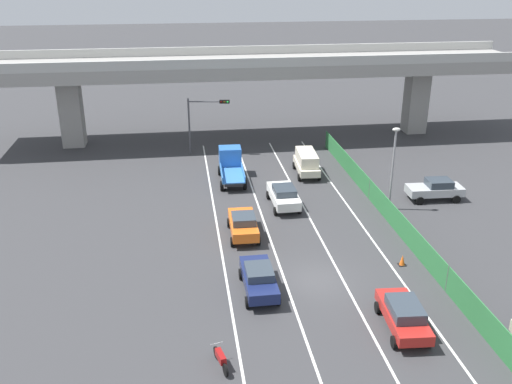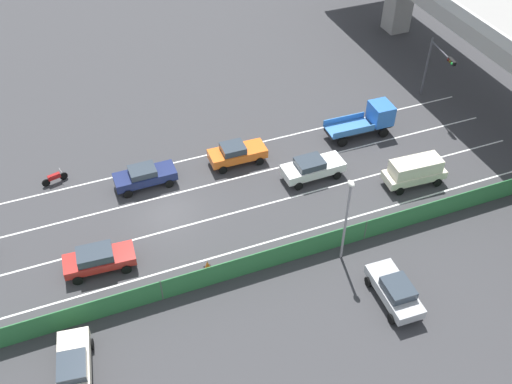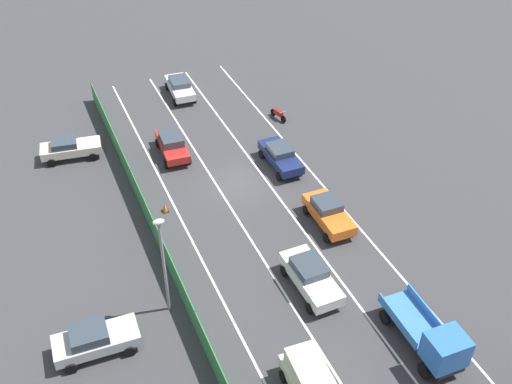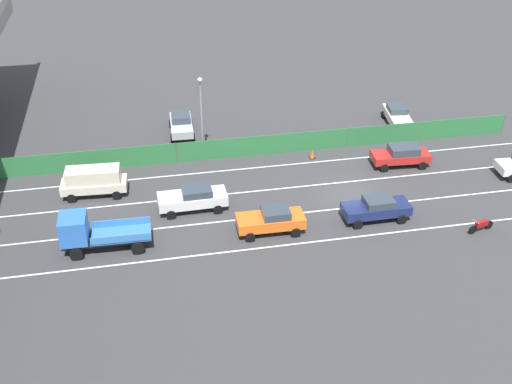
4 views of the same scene
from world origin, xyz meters
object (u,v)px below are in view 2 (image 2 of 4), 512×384
Objects in this scene: car_hatchback_white at (312,167)px; parked_sedan_cream at (74,366)px; car_van_cream at (415,170)px; motorcycle at (54,178)px; traffic_light at (437,63)px; street_lamp at (347,213)px; car_sedan_red at (98,259)px; car_taxi_orange at (237,153)px; traffic_cone at (207,265)px; flatbed_truck_blue at (370,119)px; parked_wagon_silver at (395,291)px; car_sedan_navy at (145,176)px.

car_hatchback_white reaches higher than parked_sedan_cream.
car_van_cream is at bearing 105.39° from parked_sedan_cream.
motorcycle is 31.83m from traffic_light.
street_lamp is at bearing 48.94° from motorcycle.
car_hatchback_white reaches higher than car_sedan_red.
car_taxi_orange reaches higher than traffic_cone.
flatbed_truck_blue is at bearing -74.73° from traffic_light.
car_van_cream is 11.28m from parked_wagon_silver.
flatbed_truck_blue is 2.85× the size of motorcycle.
traffic_cone is (11.00, -23.67, -3.60)m from traffic_light.
flatbed_truck_blue is 19.04m from traffic_cone.
car_hatchback_white is at bearing 118.68° from parked_sedan_cream.
car_hatchback_white is 19.00m from motorcycle.
car_sedan_red reaches higher than parked_sedan_cream.
car_sedan_red is 0.70× the size of street_lamp.
motorcycle is 2.78× the size of traffic_cone.
parked_sedan_cream is 6.61× the size of traffic_cone.
car_hatchback_white is at bearing -68.80° from traffic_light.
motorcycle reaches higher than traffic_cone.
motorcycle is at bearing -101.17° from car_taxi_orange.
car_van_cream is at bearing 98.16° from traffic_cone.
car_sedan_navy is 19.67m from car_van_cream.
traffic_light reaches higher than car_taxi_orange.
flatbed_truck_blue is at bearing 89.40° from car_sedan_navy.
traffic_light reaches higher than car_sedan_red.
street_lamp reaches higher than traffic_light.
parked_sedan_cream is at bearing -3.29° from motorcycle.
car_sedan_navy is 0.70× the size of street_lamp.
car_sedan_red reaches higher than motorcycle.
traffic_cone is (9.10, -16.70, -0.95)m from flatbed_truck_blue.
flatbed_truck_blue reaches higher than car_hatchback_white.
car_taxi_orange is 0.96× the size of parked_sedan_cream.
parked_sedan_cream is (13.99, -14.26, -0.03)m from car_taxi_orange.
car_sedan_red is at bearing -107.70° from street_lamp.
car_van_cream reaches higher than parked_sedan_cream.
flatbed_truck_blue is 0.85× the size of street_lamp.
traffic_cone is (9.29, 1.78, -0.57)m from car_sedan_navy.
flatbed_truck_blue is 0.99× the size of traffic_light.
traffic_cone is at bearing 33.57° from motorcycle.
traffic_light reaches higher than car_van_cream.
street_lamp is (13.21, -15.34, 0.04)m from traffic_light.
car_taxi_orange reaches higher than car_hatchback_white.
parked_sedan_cream is (7.03, -25.54, -0.30)m from car_van_cream.
traffic_cone is at bearing 68.66° from car_sedan_red.
car_van_cream is 1.06× the size of car_taxi_orange.
car_sedan_navy is 0.97× the size of car_van_cream.
motorcycle is (-2.63, -13.31, -0.46)m from car_taxi_orange.
car_van_cream is 0.85× the size of flatbed_truck_blue.
car_taxi_orange is 16.39m from parked_wagon_silver.
traffic_light is (-1.71, 25.45, 3.03)m from car_sedan_navy.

